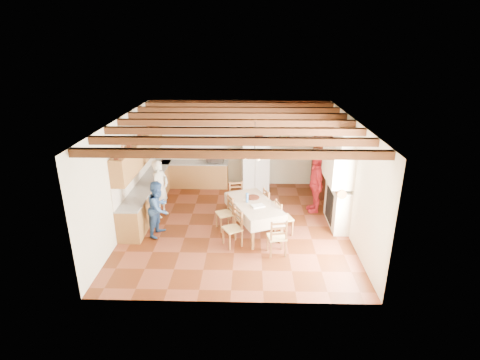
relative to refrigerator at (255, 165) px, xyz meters
The scene contains 31 objects.
floor 2.91m from the refrigerator, 101.45° to the right, with size 6.00×6.50×0.02m, color #50220D.
ceiling 3.49m from the refrigerator, 101.45° to the right, with size 6.00×6.50×0.02m, color white.
wall_back 0.99m from the refrigerator, 135.27° to the left, with size 6.00×0.02×3.00m, color beige.
wall_front 6.03m from the refrigerator, 95.26° to the right, with size 6.00×0.02×3.00m, color beige.
wall_left 4.52m from the refrigerator, 142.67° to the right, with size 0.02×6.50×3.00m, color beige.
wall_right 3.71m from the refrigerator, 47.82° to the right, with size 0.02×6.50×3.00m, color beige.
ceiling_beams 3.43m from the refrigerator, 101.45° to the right, with size 6.00×6.30×0.16m, color #351F11, non-canonical shape.
lower_cabinets_left 3.68m from the refrigerator, 152.87° to the right, with size 0.60×4.30×0.86m, color brown.
lower_cabinets_back 2.16m from the refrigerator, behind, with size 2.30×0.60×0.86m, color brown.
countertop_left 3.65m from the refrigerator, 152.87° to the right, with size 0.62×4.30×0.04m, color slate.
countertop_back 2.11m from the refrigerator, behind, with size 2.34×0.62×0.04m, color slate.
backsplash_left 3.92m from the refrigerator, 154.78° to the right, with size 0.03×4.30×0.60m, color white.
backsplash_back 2.19m from the refrigerator, 166.10° to the left, with size 2.30×0.03×0.60m, color white.
upper_cabinets 3.88m from the refrigerator, 153.74° to the right, with size 0.35×4.20×0.70m, color brown.
fireplace 3.36m from the refrigerator, 49.21° to the right, with size 0.56×1.60×2.80m, color beige, non-canonical shape.
wall_picture 1.48m from the refrigerator, 27.24° to the left, with size 0.34×0.03×0.42m, color black.
refrigerator is the anchor object (origin of this frame).
hutch 2.24m from the refrigerator, ahead, with size 0.54×1.29×2.34m, color #3D160D, non-canonical shape.
dining_table 3.02m from the refrigerator, 91.24° to the right, with size 1.64×2.14×0.84m.
chandelier 3.31m from the refrigerator, 91.24° to the right, with size 0.47×0.47×0.03m, color black.
chair_left_near 3.84m from the refrigerator, 99.11° to the right, with size 0.42×0.40×0.96m, color brown, non-canonical shape.
chair_left_far 3.06m from the refrigerator, 106.36° to the right, with size 0.42×0.40×0.96m, color brown, non-canonical shape.
chair_right_near 3.25m from the refrigerator, 76.80° to the right, with size 0.42×0.40×0.96m, color brown, non-canonical shape.
chair_right_far 2.42m from the refrigerator, 79.27° to the right, with size 0.42×0.40×0.96m, color brown, non-canonical shape.
chair_end_near 4.20m from the refrigerator, 83.44° to the right, with size 0.42×0.40×0.96m, color brown, non-canonical shape.
chair_end_far 2.05m from the refrigerator, 106.25° to the right, with size 0.42×0.40×0.96m, color brown, non-canonical shape.
person_man 3.48m from the refrigerator, 142.45° to the right, with size 0.62×0.41×1.70m, color beige.
person_woman_blue 4.13m from the refrigerator, 128.19° to the right, with size 0.73×0.57×1.50m, color #2C4E8A.
person_woman_red 2.44m from the refrigerator, 43.47° to the right, with size 1.03×0.43×1.75m, color red.
microwave 1.40m from the refrigerator, behind, with size 0.57×0.39×0.32m, color silver.
fridge_vase 1.03m from the refrigerator, ahead, with size 0.27×0.27×0.28m, color #3D160D.
Camera 1 is at (0.36, -9.34, 4.91)m, focal length 28.00 mm.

